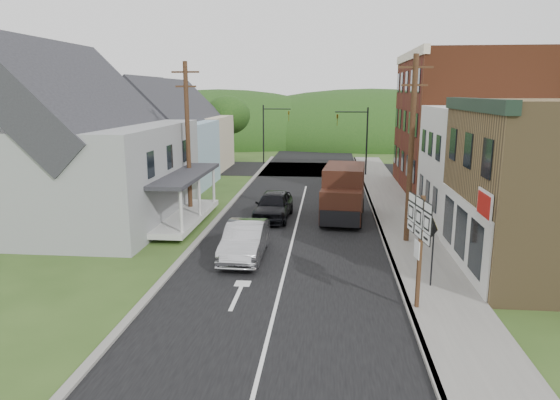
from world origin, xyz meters
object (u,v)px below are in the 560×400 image
(delivery_van, at_px, (343,193))
(dark_sedan, at_px, (273,205))
(route_sign_cluster, at_px, (419,236))
(warning_sign, at_px, (432,243))
(silver_sedan, at_px, (245,241))

(delivery_van, bearing_deg, dark_sedan, -169.75)
(delivery_van, distance_m, route_sign_cluster, 12.58)
(delivery_van, relative_size, route_sign_cluster, 1.48)
(warning_sign, bearing_deg, delivery_van, 86.14)
(silver_sedan, distance_m, delivery_van, 8.71)
(delivery_van, height_order, warning_sign, delivery_van)
(dark_sedan, bearing_deg, silver_sedan, -91.15)
(route_sign_cluster, bearing_deg, delivery_van, 90.69)
(silver_sedan, height_order, dark_sedan, dark_sedan)
(dark_sedan, height_order, route_sign_cluster, route_sign_cluster)
(silver_sedan, relative_size, delivery_van, 0.85)
(silver_sedan, distance_m, dark_sedan, 7.06)
(silver_sedan, distance_m, route_sign_cluster, 8.51)
(warning_sign, bearing_deg, dark_sedan, 105.14)
(delivery_van, bearing_deg, silver_sedan, -116.34)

